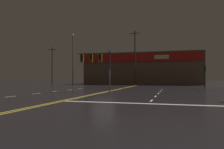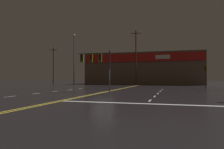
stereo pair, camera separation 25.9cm
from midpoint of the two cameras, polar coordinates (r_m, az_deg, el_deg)
The scene contains 7 objects.
ground_plane at distance 23.83m, azimuth -2.07°, elevation -4.69°, with size 200.00×200.00×0.00m, color black.
road_markings at distance 21.53m, azimuth -0.48°, elevation -5.09°, with size 17.47×60.00×0.01m.
traffic_signal_median at distance 25.65m, azimuth -4.25°, elevation 3.75°, with size 4.13×0.36×4.72m.
traffic_signal_corner_northeast at distance 35.04m, azimuth 23.37°, elevation 0.69°, with size 0.42×0.36×3.40m.
streetlight_median_approach at distance 54.29m, azimuth -9.78°, elevation 5.45°, with size 0.56×0.56×12.26m.
building_backdrop at distance 55.27m, azimuth 8.48°, elevation 1.43°, with size 27.87×10.23×7.56m.
utility_pole_row at distance 47.89m, azimuth 8.69°, elevation 3.87°, with size 46.05×0.26×11.97m.
Camera 2 is at (7.61, -22.53, 1.59)m, focal length 35.00 mm.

